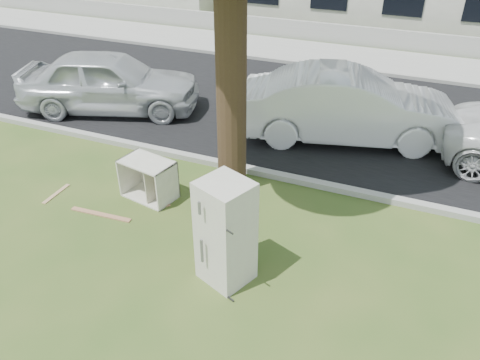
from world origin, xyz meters
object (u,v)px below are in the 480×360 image
at_px(car_center, 349,106).
at_px(car_left, 110,81).
at_px(fridge, 226,233).
at_px(cabinet, 148,179).

xyz_separation_m(car_center, car_left, (-6.03, -0.69, -0.02)).
bearing_deg(car_center, fridge, 157.82).
distance_m(cabinet, car_center, 4.88).
height_order(fridge, cabinet, fridge).
distance_m(fridge, car_left, 7.04).
height_order(cabinet, car_left, car_left).
xyz_separation_m(cabinet, car_left, (-3.10, 3.18, 0.40)).
bearing_deg(car_center, cabinet, 128.32).
distance_m(fridge, cabinet, 2.68).
bearing_deg(car_center, car_left, 81.95).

